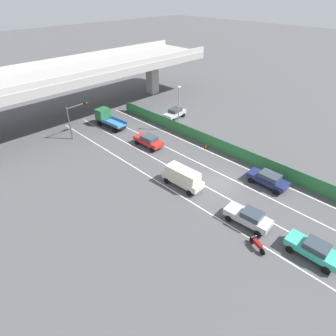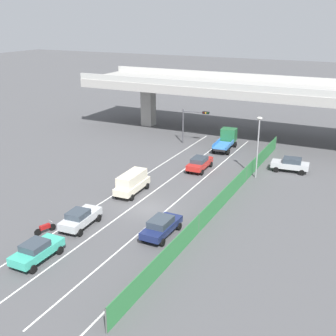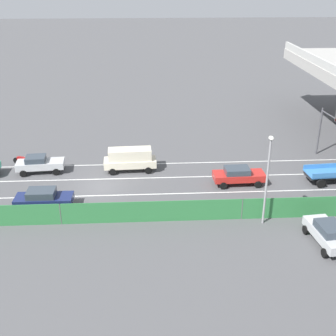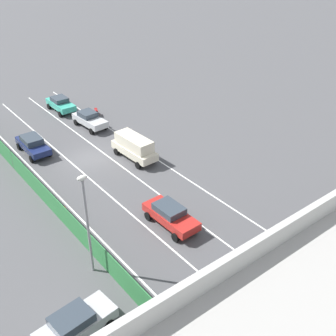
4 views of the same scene
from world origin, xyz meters
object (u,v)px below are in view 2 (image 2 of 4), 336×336
object	(u,v)px
traffic_cone	(225,193)
traffic_light	(193,119)
motorcycle	(45,228)
car_taxi_teal	(37,250)
street_lamp	(258,141)
parked_wagon_silver	(291,164)
car_sedan_red	(200,163)
car_sedan_navy	(161,226)
car_sedan_silver	(80,218)
flatbed_truck_blue	(227,139)
car_van_cream	(132,182)

from	to	relation	value
traffic_cone	traffic_light	bearing A→B (deg)	123.52
motorcycle	traffic_cone	world-z (taller)	motorcycle
car_taxi_teal	traffic_light	xyz separation A→B (m)	(-2.08, 33.66, 2.67)
street_lamp	traffic_cone	xyz separation A→B (m)	(-1.33, -6.60, -3.94)
car_taxi_teal	parked_wagon_silver	xyz separation A→B (m)	(12.73, 28.22, 0.03)
motorcycle	car_sedan_red	bearing A→B (deg)	74.71
street_lamp	car_sedan_navy	bearing A→B (deg)	-100.78
car_sedan_silver	traffic_cone	world-z (taller)	car_sedan_silver
car_sedan_red	flatbed_truck_blue	world-z (taller)	flatbed_truck_blue
car_sedan_silver	parked_wagon_silver	size ratio (longest dim) A/B	1.02
car_sedan_silver	parked_wagon_silver	distance (m)	25.99
car_sedan_red	motorcycle	distance (m)	21.06
car_sedan_silver	car_van_cream	bearing A→B (deg)	89.38
car_taxi_teal	flatbed_truck_blue	bearing A→B (deg)	85.01
car_van_cream	traffic_light	size ratio (longest dim) A/B	1.01
car_taxi_teal	car_sedan_red	bearing A→B (deg)	82.71
car_sedan_navy	motorcycle	xyz separation A→B (m)	(-8.94, -3.94, -0.44)
car_sedan_navy	parked_wagon_silver	distance (m)	21.57
motorcycle	street_lamp	world-z (taller)	street_lamp
car_van_cream	street_lamp	world-z (taller)	street_lamp
car_taxi_teal	flatbed_truck_blue	world-z (taller)	flatbed_truck_blue
car_sedan_navy	car_taxi_teal	world-z (taller)	car_sedan_navy
car_sedan_red	traffic_light	distance (m)	11.30
motorcycle	flatbed_truck_blue	bearing A→B (deg)	79.80
parked_wagon_silver	street_lamp	xyz separation A→B (m)	(-3.06, -3.71, 3.31)
car_sedan_navy	car_taxi_teal	distance (m)	9.96
car_sedan_silver	traffic_cone	distance (m)	14.97
street_lamp	flatbed_truck_blue	bearing A→B (deg)	125.52
car_sedan_silver	motorcycle	xyz separation A→B (m)	(-2.01, -2.18, -0.44)
flatbed_truck_blue	traffic_cone	bearing A→B (deg)	-71.39
traffic_light	traffic_cone	bearing A→B (deg)	-56.48
parked_wagon_silver	traffic_light	world-z (taller)	traffic_light
motorcycle	traffic_light	bearing A→B (deg)	89.23
traffic_light	traffic_cone	distance (m)	19.16
car_sedan_silver	street_lamp	bearing A→B (deg)	61.48
parked_wagon_silver	car_sedan_silver	bearing A→B (deg)	-120.54
parked_wagon_silver	car_van_cream	bearing A→B (deg)	-133.34
street_lamp	traffic_cone	bearing A→B (deg)	-101.37
car_sedan_navy	car_sedan_red	bearing A→B (deg)	101.69
car_taxi_teal	car_sedan_silver	bearing A→B (deg)	94.66
car_sedan_silver	traffic_cone	size ratio (longest dim) A/B	6.94
car_sedan_red	car_van_cream	bearing A→B (deg)	-109.69
car_sedan_navy	traffic_cone	size ratio (longest dim) A/B	7.04
motorcycle	traffic_cone	xyz separation A→B (m)	(10.83, 14.26, -0.16)
car_sedan_red	traffic_light	bearing A→B (deg)	117.95
car_taxi_teal	flatbed_truck_blue	size ratio (longest dim) A/B	0.76
car_van_cream	flatbed_truck_blue	xyz separation A→B (m)	(3.34, 19.60, 0.07)
traffic_light	car_sedan_red	bearing A→B (deg)	-62.05
motorcycle	traffic_light	distance (m)	30.17
flatbed_truck_blue	parked_wagon_silver	world-z (taller)	flatbed_truck_blue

